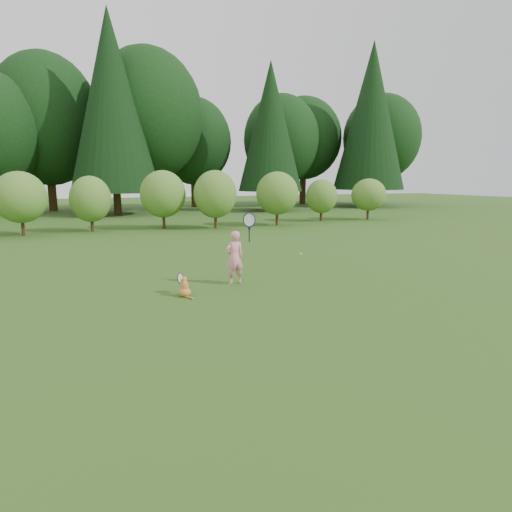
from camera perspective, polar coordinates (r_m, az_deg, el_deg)
name	(u,v)px	position (r m, az deg, el deg)	size (l,w,h in m)	color
ground	(261,296)	(8.93, 0.73, -5.36)	(100.00, 100.00, 0.00)	#235518
shrub_row	(157,200)	(21.22, -13.01, 7.29)	(28.00, 3.00, 2.80)	#4F7925
woodland_backdrop	(129,101)	(31.52, -16.53, 19.16)	(48.00, 10.00, 15.00)	black
child	(235,256)	(9.84, -2.82, -0.04)	(0.70, 0.43, 1.85)	pink
cat	(184,286)	(9.00, -9.52, -3.94)	(0.29, 0.59, 0.58)	orange
tennis_ball	(301,254)	(9.42, 5.99, 0.24)	(0.07, 0.07, 0.07)	#9EC517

